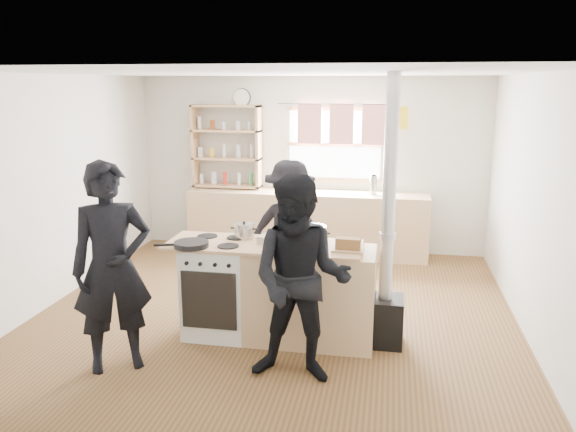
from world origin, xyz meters
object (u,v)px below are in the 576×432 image
object	(u,v)px
stockpot_counter	(312,235)
person_near_right	(300,281)
cooking_island	(279,291)
stockpot_stove	(244,231)
roast_tray	(280,238)
person_near_left	(112,268)
skillet_greens	(191,244)
person_far	(290,231)
flue_heater	(386,277)
bread_board	(348,245)
thermos	(373,185)

from	to	relation	value
stockpot_counter	person_near_right	size ratio (longest dim) A/B	0.16
cooking_island	stockpot_stove	world-z (taller)	stockpot_stove
roast_tray	person_near_left	size ratio (longest dim) A/B	0.23
skillet_greens	person_far	distance (m)	1.45
cooking_island	flue_heater	distance (m)	1.02
stockpot_stove	bread_board	distance (m)	1.06
thermos	person_near_right	xyz separation A→B (m)	(-0.45, -3.51, -0.17)
person_near_left	person_far	world-z (taller)	person_near_left
person_near_left	flue_heater	bearing A→B (deg)	-11.35
cooking_island	bread_board	world-z (taller)	bread_board
roast_tray	person_far	size ratio (longest dim) A/B	0.26
flue_heater	roast_tray	bearing A→B (deg)	178.38
stockpot_counter	person_near_left	distance (m)	1.79
skillet_greens	stockpot_stove	xyz separation A→B (m)	(0.40, 0.39, 0.04)
stockpot_counter	bread_board	bearing A→B (deg)	-21.07
person_near_left	stockpot_stove	bearing A→B (deg)	16.28
skillet_greens	bread_board	size ratio (longest dim) A/B	1.36
bread_board	person_near_right	size ratio (longest dim) A/B	0.17
person_far	stockpot_counter	bearing A→B (deg)	122.04
skillet_greens	person_near_right	world-z (taller)	person_near_right
person_near_right	person_far	size ratio (longest dim) A/B	1.08
skillet_greens	person_near_right	xyz separation A→B (m)	(1.10, -0.52, -0.10)
stockpot_stove	stockpot_counter	distance (m)	0.69
skillet_greens	roast_tray	bearing A→B (deg)	20.46
cooking_island	stockpot_counter	distance (m)	0.64
flue_heater	person_far	size ratio (longest dim) A/B	1.58
thermos	skillet_greens	world-z (taller)	thermos
cooking_island	flue_heater	world-z (taller)	flue_heater
thermos	person_near_left	bearing A→B (deg)	-119.48
cooking_island	person_far	world-z (taller)	person_far
thermos	roast_tray	size ratio (longest dim) A/B	0.65
person_near_right	person_near_left	bearing A→B (deg)	-175.43
cooking_island	thermos	bearing A→B (deg)	74.30
thermos	flue_heater	xyz separation A→B (m)	(0.22, -2.73, -0.37)
person_near_right	person_far	world-z (taller)	person_near_right
skillet_greens	stockpot_stove	distance (m)	0.56
flue_heater	person_far	bearing A→B (deg)	137.23
thermos	bread_board	distance (m)	2.86
roast_tray	stockpot_counter	bearing A→B (deg)	-3.96
roast_tray	person_near_left	bearing A→B (deg)	-144.50
flue_heater	person_near_right	distance (m)	1.05
person_near_left	stockpot_counter	bearing A→B (deg)	-3.17
flue_heater	person_near_right	size ratio (longest dim) A/B	1.46
bread_board	flue_heater	world-z (taller)	flue_heater
stockpot_counter	person_near_right	distance (m)	0.80
thermos	stockpot_stove	distance (m)	2.84
skillet_greens	thermos	bearing A→B (deg)	62.55
roast_tray	person_near_left	world-z (taller)	person_near_left
stockpot_stove	person_near_right	size ratio (longest dim) A/B	0.12
roast_tray	bread_board	distance (m)	0.68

